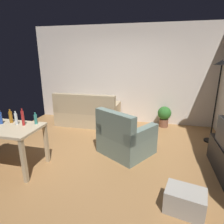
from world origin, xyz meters
The scene contains 13 objects.
ground_plane centered at (0.00, 0.00, -0.01)m, with size 5.20×4.40×0.02m, color #9E7042.
wall_rear centered at (0.00, 2.20, 1.35)m, with size 5.20×0.10×2.70m, color silver.
couch centered at (-0.86, 1.59, 0.31)m, with size 1.71×0.84×0.92m.
torchiere_lamp centered at (2.25, 1.18, 1.41)m, with size 0.32×0.32×1.81m.
desk centered at (-1.45, -0.77, 0.65)m, with size 1.20×0.70×0.76m.
potted_plant centered at (1.23, 1.90, 0.33)m, with size 0.36×0.36×0.57m.
armchair centered at (0.43, 0.18, 0.32)m, with size 1.21×1.19×0.92m.
storage_box centered at (1.43, -1.11, 0.15)m, with size 0.48×0.34×0.30m, color #A8A399.
bottle_blue centered at (-1.59, -0.67, 0.87)m, with size 0.05×0.05×0.25m.
bottle_amber centered at (-1.47, -0.57, 0.86)m, with size 0.06×0.06×0.24m.
bottle_clear centered at (-1.31, -0.63, 0.86)m, with size 0.05×0.05×0.24m.
bottle_red centered at (-1.17, -0.64, 0.89)m, with size 0.05×0.05×0.29m.
bottle_tall centered at (-1.00, -0.53, 0.85)m, with size 0.05×0.05×0.21m.
Camera 1 is at (0.99, -3.25, 1.91)m, focal length 30.66 mm.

